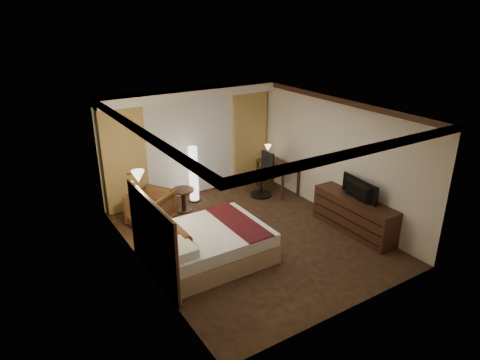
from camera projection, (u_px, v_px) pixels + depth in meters
floor at (250, 237)px, 8.94m from camera, size 4.50×5.50×0.01m
ceiling at (252, 109)px, 7.92m from camera, size 4.50×5.50×0.01m
back_wall at (189, 142)px, 10.58m from camera, size 4.50×0.02×2.70m
left_wall at (142, 203)px, 7.31m from camera, size 0.02×5.50×2.70m
right_wall at (335, 157)px, 9.55m from camera, size 0.02×5.50×2.70m
crown_molding at (251, 113)px, 7.95m from camera, size 4.50×5.50×0.12m
soffit at (192, 94)px, 9.92m from camera, size 4.50×0.50×0.20m
curtain_sheer at (191, 147)px, 10.56m from camera, size 2.48×0.04×2.45m
curtain_left_drape at (124, 160)px, 9.67m from camera, size 1.00×0.14×2.45m
curtain_right_drape at (250, 137)px, 11.35m from camera, size 1.00×0.14×2.45m
wall_sconce at (138, 176)px, 7.72m from camera, size 0.24×0.24×0.24m
bed at (209, 245)px, 8.04m from camera, size 2.14×1.67×0.63m
headboard at (153, 240)px, 7.34m from camera, size 0.12×1.97×1.50m
armchair at (151, 207)px, 9.31m from camera, size 1.09×1.11×0.85m
side_table at (184, 200)px, 9.98m from camera, size 0.50×0.50×0.55m
floor_lamp at (194, 174)px, 10.35m from camera, size 0.30×0.30×1.41m
desk at (277, 177)px, 11.07m from camera, size 0.55×1.19×0.75m
desk_lamp at (268, 153)px, 11.21m from camera, size 0.18×0.18×0.34m
office_chair at (261, 175)px, 10.69m from camera, size 0.61×0.61×1.12m
dresser at (354, 215)px, 9.04m from camera, size 0.50×1.98×0.77m
television at (356, 186)px, 8.77m from camera, size 0.68×1.07×0.13m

